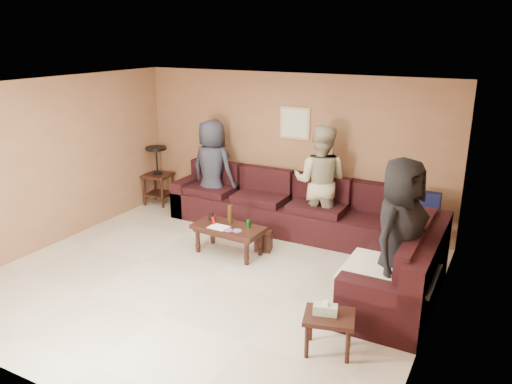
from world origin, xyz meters
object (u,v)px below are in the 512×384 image
(person_left, at_px, (212,169))
(person_middle, at_px, (320,182))
(coffee_table, at_px, (228,230))
(side_table_right, at_px, (328,319))
(end_table_left, at_px, (158,174))
(waste_bin, at_px, (264,241))
(sectional_sofa, at_px, (310,229))
(person_right, at_px, (399,236))

(person_left, bearing_deg, person_middle, -174.01)
(coffee_table, relative_size, side_table_right, 1.79)
(end_table_left, distance_m, waste_bin, 2.94)
(sectional_sofa, height_order, person_left, person_left)
(end_table_left, bearing_deg, sectional_sofa, -10.25)
(waste_bin, height_order, person_left, person_left)
(person_left, bearing_deg, coffee_table, 135.99)
(person_middle, relative_size, person_right, 0.98)
(coffee_table, height_order, end_table_left, end_table_left)
(side_table_right, relative_size, person_left, 0.34)
(person_right, bearing_deg, person_left, 79.80)
(end_table_left, distance_m, person_right, 5.14)
(coffee_table, xyz_separation_m, person_right, (2.50, -0.40, 0.55))
(sectional_sofa, distance_m, waste_bin, 0.72)
(side_table_right, bearing_deg, sectional_sofa, 116.14)
(side_table_right, height_order, person_middle, person_middle)
(coffee_table, relative_size, person_middle, 0.59)
(waste_bin, relative_size, person_left, 0.17)
(waste_bin, height_order, person_right, person_right)
(waste_bin, xyz_separation_m, person_left, (-1.45, 0.88, 0.72))
(sectional_sofa, distance_m, side_table_right, 2.53)
(end_table_left, bearing_deg, side_table_right, -32.87)
(coffee_table, bearing_deg, person_right, -9.09)
(coffee_table, height_order, person_left, person_left)
(end_table_left, height_order, person_middle, person_middle)
(person_right, bearing_deg, person_middle, 58.22)
(coffee_table, height_order, person_middle, person_middle)
(waste_bin, distance_m, person_middle, 1.28)
(person_middle, bearing_deg, side_table_right, 107.12)
(sectional_sofa, relative_size, person_middle, 2.59)
(side_table_right, bearing_deg, waste_bin, 131.95)
(sectional_sofa, height_order, coffee_table, sectional_sofa)
(coffee_table, distance_m, person_middle, 1.64)
(end_table_left, relative_size, person_middle, 0.61)
(sectional_sofa, relative_size, side_table_right, 7.87)
(person_right, bearing_deg, coffee_table, 95.31)
(end_table_left, height_order, person_left, person_left)
(person_left, relative_size, person_right, 0.94)
(coffee_table, bearing_deg, person_left, 130.62)
(person_left, relative_size, person_middle, 0.96)
(side_table_right, bearing_deg, person_left, 138.63)
(side_table_right, xyz_separation_m, person_right, (0.39, 1.16, 0.55))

